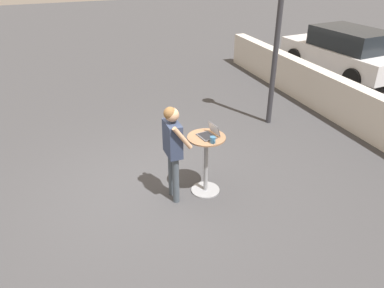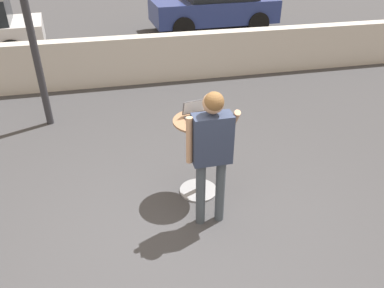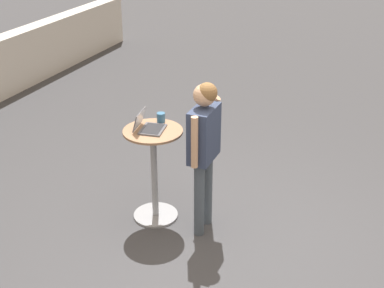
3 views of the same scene
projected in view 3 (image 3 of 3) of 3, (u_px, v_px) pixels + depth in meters
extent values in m
plane|color=#3D3D3F|center=(215.00, 249.00, 5.51)|extent=(50.00, 50.00, 0.00)
cylinder|color=gray|center=(156.00, 215.00, 6.06)|extent=(0.50, 0.50, 0.03)
cylinder|color=gray|center=(154.00, 175.00, 5.83)|extent=(0.07, 0.07, 1.02)
cylinder|color=#8C6647|center=(153.00, 131.00, 5.60)|extent=(0.63, 0.63, 0.02)
cube|color=#515156|center=(153.00, 129.00, 5.59)|extent=(0.34, 0.28, 0.02)
cube|color=black|center=(153.00, 129.00, 5.58)|extent=(0.29, 0.23, 0.00)
cube|color=#515156|center=(139.00, 119.00, 5.57)|extent=(0.31, 0.11, 0.19)
cube|color=white|center=(140.00, 119.00, 5.57)|extent=(0.28, 0.09, 0.17)
cylinder|color=#336084|center=(161.00, 117.00, 5.76)|extent=(0.09, 0.09, 0.10)
torus|color=#336084|center=(163.00, 115.00, 5.81)|extent=(0.05, 0.01, 0.05)
cylinder|color=#424C56|center=(199.00, 200.00, 5.58)|extent=(0.11, 0.11, 0.85)
cylinder|color=#424C56|center=(207.00, 189.00, 5.77)|extent=(0.11, 0.11, 0.85)
cube|color=#2D3851|center=(204.00, 134.00, 5.36)|extent=(0.43, 0.21, 0.56)
sphere|color=tan|center=(204.00, 95.00, 5.18)|extent=(0.22, 0.22, 0.22)
sphere|color=brown|center=(207.00, 93.00, 5.16)|extent=(0.20, 0.20, 0.20)
cylinder|color=tan|center=(195.00, 142.00, 5.15)|extent=(0.07, 0.07, 0.53)
cylinder|color=tan|center=(206.00, 113.00, 5.54)|extent=(0.07, 0.32, 0.41)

